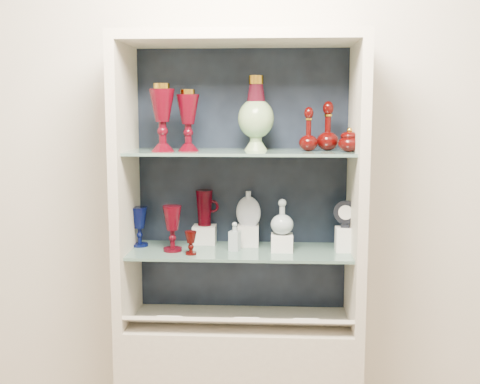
# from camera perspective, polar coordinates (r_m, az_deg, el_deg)

# --- Properties ---
(wall_back) EXTENTS (3.50, 0.02, 2.80)m
(wall_back) POSITION_cam_1_polar(r_m,az_deg,el_deg) (2.69, 0.26, 2.76)
(wall_back) COLOR beige
(wall_back) RESTS_ON ground
(cabinet_back_panel) EXTENTS (0.98, 0.02, 1.15)m
(cabinet_back_panel) POSITION_cam_1_polar(r_m,az_deg,el_deg) (2.67, 0.23, 1.10)
(cabinet_back_panel) COLOR black
(cabinet_back_panel) RESTS_ON cabinet_base
(cabinet_side_left) EXTENTS (0.04, 0.40, 1.15)m
(cabinet_side_left) POSITION_cam_1_polar(r_m,az_deg,el_deg) (2.56, -10.81, 0.64)
(cabinet_side_left) COLOR beige
(cabinet_side_left) RESTS_ON cabinet_base
(cabinet_side_right) EXTENTS (0.04, 0.40, 1.15)m
(cabinet_side_right) POSITION_cam_1_polar(r_m,az_deg,el_deg) (2.50, 11.03, 0.48)
(cabinet_side_right) COLOR beige
(cabinet_side_right) RESTS_ON cabinet_base
(cabinet_top_cap) EXTENTS (1.00, 0.40, 0.04)m
(cabinet_top_cap) POSITION_cam_1_polar(r_m,az_deg,el_deg) (2.48, -0.00, 14.34)
(cabinet_top_cap) COLOR beige
(cabinet_top_cap) RESTS_ON cabinet_side_left
(shelf_lower) EXTENTS (0.92, 0.34, 0.01)m
(shelf_lower) POSITION_cam_1_polar(r_m,az_deg,el_deg) (2.56, 0.02, -5.63)
(shelf_lower) COLOR slate
(shelf_lower) RESTS_ON cabinet_side_left
(shelf_upper) EXTENTS (0.92, 0.34, 0.01)m
(shelf_upper) POSITION_cam_1_polar(r_m,az_deg,el_deg) (2.49, 0.03, 3.80)
(shelf_upper) COLOR slate
(shelf_upper) RESTS_ON cabinet_side_left
(label_ledge) EXTENTS (0.92, 0.17, 0.09)m
(label_ledge) POSITION_cam_1_polar(r_m,az_deg,el_deg) (2.51, -0.14, -12.21)
(label_ledge) COLOR beige
(label_ledge) RESTS_ON cabinet_base
(label_card_0) EXTENTS (0.10, 0.06, 0.03)m
(label_card_0) POSITION_cam_1_polar(r_m,az_deg,el_deg) (2.53, -6.56, -11.69)
(label_card_0) COLOR white
(label_card_0) RESTS_ON label_ledge
(label_card_1) EXTENTS (0.10, 0.06, 0.03)m
(label_card_1) POSITION_cam_1_polar(r_m,az_deg,el_deg) (2.50, 0.65, -11.90)
(label_card_1) COLOR white
(label_card_1) RESTS_ON label_ledge
(label_card_2) EXTENTS (0.10, 0.06, 0.03)m
(label_card_2) POSITION_cam_1_polar(r_m,az_deg,el_deg) (2.50, 6.24, -11.93)
(label_card_2) COLOR white
(label_card_2) RESTS_ON label_ledge
(pedestal_lamp_left) EXTENTS (0.13, 0.13, 0.25)m
(pedestal_lamp_left) POSITION_cam_1_polar(r_m,az_deg,el_deg) (2.48, -4.95, 6.78)
(pedestal_lamp_left) COLOR #4E020E
(pedestal_lamp_left) RESTS_ON shelf_upper
(pedestal_lamp_right) EXTENTS (0.12, 0.12, 0.27)m
(pedestal_lamp_right) POSITION_cam_1_polar(r_m,az_deg,el_deg) (2.46, -7.38, 7.00)
(pedestal_lamp_right) COLOR #4E020E
(pedestal_lamp_right) RESTS_ON shelf_upper
(enamel_urn) EXTENTS (0.16, 0.16, 0.31)m
(enamel_urn) POSITION_cam_1_polar(r_m,az_deg,el_deg) (2.51, 1.52, 7.48)
(enamel_urn) COLOR #09482A
(enamel_urn) RESTS_ON shelf_upper
(ruby_decanter_a) EXTENTS (0.08, 0.08, 0.20)m
(ruby_decanter_a) POSITION_cam_1_polar(r_m,az_deg,el_deg) (2.48, 6.53, 6.19)
(ruby_decanter_a) COLOR #400402
(ruby_decanter_a) RESTS_ON shelf_upper
(ruby_decanter_b) EXTENTS (0.11, 0.11, 0.21)m
(ruby_decanter_b) POSITION_cam_1_polar(r_m,az_deg,el_deg) (2.52, 8.33, 6.35)
(ruby_decanter_b) COLOR #400402
(ruby_decanter_b) RESTS_ON shelf_upper
(lidded_bowl) EXTENTS (0.11, 0.11, 0.10)m
(lidded_bowl) POSITION_cam_1_polar(r_m,az_deg,el_deg) (2.45, 10.33, 4.92)
(lidded_bowl) COLOR #400402
(lidded_bowl) RESTS_ON shelf_upper
(cobalt_goblet) EXTENTS (0.08, 0.08, 0.17)m
(cobalt_goblet) POSITION_cam_1_polar(r_m,az_deg,el_deg) (2.64, -9.52, -3.26)
(cobalt_goblet) COLOR #070C39
(cobalt_goblet) RESTS_ON shelf_lower
(ruby_goblet_tall) EXTENTS (0.09, 0.09, 0.19)m
(ruby_goblet_tall) POSITION_cam_1_polar(r_m,az_deg,el_deg) (2.53, -6.43, -3.47)
(ruby_goblet_tall) COLOR #4E020E
(ruby_goblet_tall) RESTS_ON shelf_lower
(ruby_goblet_small) EXTENTS (0.06, 0.06, 0.10)m
(ruby_goblet_small) POSITION_cam_1_polar(r_m,az_deg,el_deg) (2.47, -4.68, -4.84)
(ruby_goblet_small) COLOR #400402
(ruby_goblet_small) RESTS_ON shelf_lower
(riser_ruby_pitcher) EXTENTS (0.10, 0.10, 0.08)m
(riser_ruby_pitcher) POSITION_cam_1_polar(r_m,az_deg,el_deg) (2.67, -3.38, -4.02)
(riser_ruby_pitcher) COLOR silver
(riser_ruby_pitcher) RESTS_ON shelf_lower
(ruby_pitcher) EXTENTS (0.13, 0.09, 0.16)m
(ruby_pitcher) POSITION_cam_1_polar(r_m,az_deg,el_deg) (2.65, -3.40, -1.51)
(ruby_pitcher) COLOR #4E020E
(ruby_pitcher) RESTS_ON riser_ruby_pitcher
(clear_square_bottle) EXTENTS (0.05, 0.05, 0.12)m
(clear_square_bottle) POSITION_cam_1_polar(r_m,az_deg,el_deg) (2.53, -0.51, -4.22)
(clear_square_bottle) COLOR #94A7AC
(clear_square_bottle) RESTS_ON shelf_lower
(riser_flat_flask) EXTENTS (0.09, 0.09, 0.09)m
(riser_flat_flask) POSITION_cam_1_polar(r_m,az_deg,el_deg) (2.62, 0.79, -4.13)
(riser_flat_flask) COLOR silver
(riser_flat_flask) RESTS_ON shelf_lower
(flat_flask) EXTENTS (0.12, 0.07, 0.15)m
(flat_flask) POSITION_cam_1_polar(r_m,az_deg,el_deg) (2.60, 0.80, -1.49)
(flat_flask) COLOR #AAB1BC
(flat_flask) RESTS_ON riser_flat_flask
(riser_clear_round_decanter) EXTENTS (0.09, 0.09, 0.07)m
(riser_clear_round_decanter) POSITION_cam_1_polar(r_m,az_deg,el_deg) (2.53, 3.99, -4.82)
(riser_clear_round_decanter) COLOR silver
(riser_clear_round_decanter) RESTS_ON shelf_lower
(clear_round_decanter) EXTENTS (0.10, 0.10, 0.14)m
(clear_round_decanter) POSITION_cam_1_polar(r_m,az_deg,el_deg) (2.51, 4.02, -2.45)
(clear_round_decanter) COLOR #94A7AC
(clear_round_decanter) RESTS_ON riser_clear_round_decanter
(riser_cameo_medallion) EXTENTS (0.08, 0.08, 0.10)m
(riser_cameo_medallion) POSITION_cam_1_polar(r_m,az_deg,el_deg) (2.56, 9.94, -4.44)
(riser_cameo_medallion) COLOR silver
(riser_cameo_medallion) RESTS_ON shelf_lower
(cameo_medallion) EXTENTS (0.11, 0.06, 0.12)m
(cameo_medallion) POSITION_cam_1_polar(r_m,az_deg,el_deg) (2.54, 10.00, -2.03)
(cameo_medallion) COLOR black
(cameo_medallion) RESTS_ON riser_cameo_medallion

